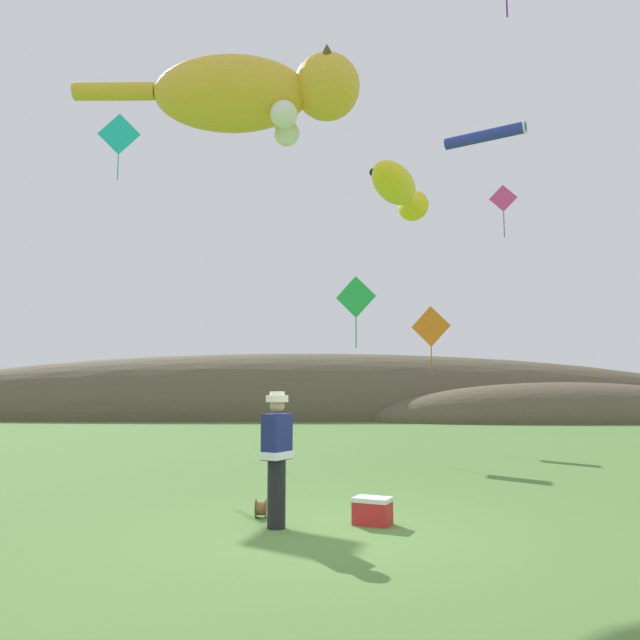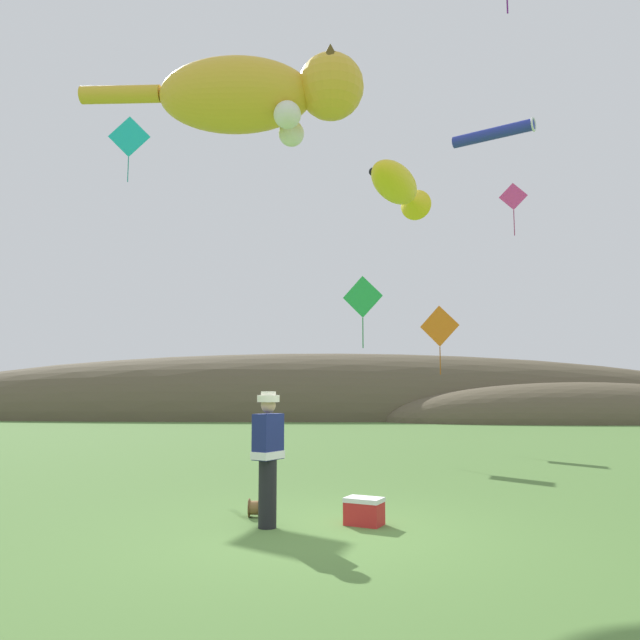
# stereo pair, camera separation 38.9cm
# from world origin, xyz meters

# --- Properties ---
(ground_plane) EXTENTS (120.00, 120.00, 0.00)m
(ground_plane) POSITION_xyz_m (0.00, 0.00, 0.00)
(ground_plane) COLOR #517A38
(distant_hill_ridge) EXTENTS (58.35, 12.96, 8.00)m
(distant_hill_ridge) POSITION_xyz_m (1.67, 30.49, 0.00)
(distant_hill_ridge) COLOR brown
(distant_hill_ridge) RESTS_ON ground
(festival_attendant) EXTENTS (0.44, 0.49, 1.77)m
(festival_attendant) POSITION_xyz_m (-0.67, 0.30, 0.95)
(festival_attendant) COLOR black
(festival_attendant) RESTS_ON ground
(kite_spool) EXTENTS (0.16, 0.26, 0.26)m
(kite_spool) POSITION_xyz_m (-0.92, 1.00, 0.13)
(kite_spool) COLOR olive
(kite_spool) RESTS_ON ground
(picnic_cooler) EXTENTS (0.58, 0.51, 0.36)m
(picnic_cooler) POSITION_xyz_m (0.61, 0.48, 0.18)
(picnic_cooler) COLOR red
(picnic_cooler) RESTS_ON ground
(kite_giant_cat) EXTENTS (7.38, 2.23, 2.24)m
(kite_giant_cat) POSITION_xyz_m (-1.66, 7.24, 9.33)
(kite_giant_cat) COLOR gold
(kite_fish_windsock) EXTENTS (1.71, 2.71, 0.81)m
(kite_fish_windsock) POSITION_xyz_m (1.62, 4.36, 5.94)
(kite_fish_windsock) COLOR yellow
(kite_tube_streamer) EXTENTS (2.31, 1.72, 0.44)m
(kite_tube_streamer) POSITION_xyz_m (5.29, 10.28, 9.59)
(kite_tube_streamer) COLOR #2633A5
(kite_diamond_teal) EXTENTS (1.48, 0.08, 2.39)m
(kite_diamond_teal) POSITION_xyz_m (-6.77, 12.92, 10.61)
(kite_diamond_teal) COLOR #19BFBF
(kite_diamond_pink) EXTENTS (0.92, 0.30, 1.86)m
(kite_diamond_pink) POSITION_xyz_m (6.61, 12.82, 8.38)
(kite_diamond_pink) COLOR #E53F8C
(kite_diamond_orange) EXTENTS (1.15, 0.70, 2.23)m
(kite_diamond_orange) POSITION_xyz_m (3.81, 11.94, 3.81)
(kite_diamond_orange) COLOR orange
(kite_diamond_green) EXTENTS (1.16, 0.51, 2.16)m
(kite_diamond_green) POSITION_xyz_m (1.23, 10.22, 4.51)
(kite_diamond_green) COLOR green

